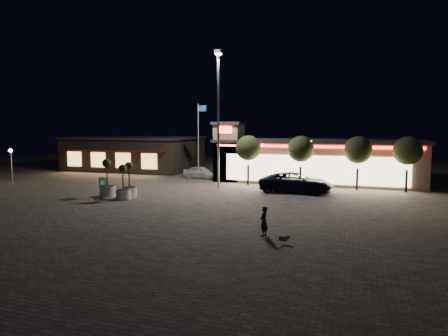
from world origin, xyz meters
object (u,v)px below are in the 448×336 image
(pickup_truck, at_px, (296,183))
(planter_left, at_px, (129,186))
(white_sedan, at_px, (201,172))
(valet_sign, at_px, (103,185))
(planter_mid, at_px, (107,185))
(pedestrian, at_px, (264,221))

(pickup_truck, relative_size, planter_left, 2.20)
(white_sedan, height_order, valet_sign, valet_sign)
(pickup_truck, xyz_separation_m, planter_mid, (-14.13, -6.78, 0.08))
(pedestrian, bearing_deg, valet_sign, -97.68)
(pedestrian, height_order, planter_mid, planter_mid)
(planter_left, distance_m, planter_mid, 1.84)
(white_sedan, xyz_separation_m, planter_mid, (-2.96, -12.85, 0.28))
(pickup_truck, height_order, valet_sign, valet_sign)
(planter_left, bearing_deg, valet_sign, -112.81)
(planter_left, distance_m, valet_sign, 2.42)
(pedestrian, relative_size, planter_mid, 0.50)
(white_sedan, height_order, pedestrian, pedestrian)
(planter_left, xyz_separation_m, valet_sign, (-0.93, -2.20, 0.39))
(planter_mid, bearing_deg, pedestrian, -26.99)
(planter_mid, relative_size, valet_sign, 1.70)
(white_sedan, xyz_separation_m, planter_left, (-1.16, -12.47, 0.21))
(white_sedan, bearing_deg, planter_mid, 173.01)
(white_sedan, bearing_deg, pickup_truck, -112.55)
(pickup_truck, relative_size, white_sedan, 1.59)
(pedestrian, bearing_deg, white_sedan, -135.58)
(planter_left, relative_size, planter_mid, 0.92)
(planter_left, xyz_separation_m, planter_mid, (-1.80, -0.38, 0.07))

